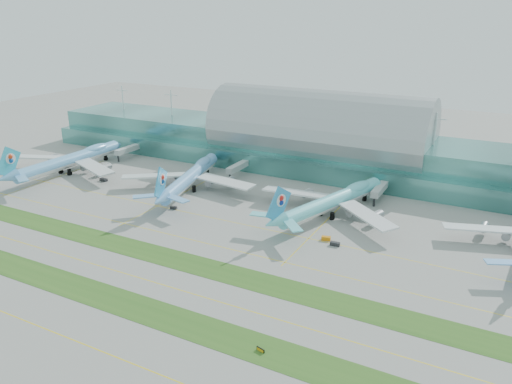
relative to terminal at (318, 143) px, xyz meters
The scene contains 18 objects.
ground 129.58m from the terminal, 90.00° to the right, with size 700.00×700.00×0.00m, color gray.
terminal is the anchor object (origin of this frame).
grass_strip_near 157.43m from the terminal, 90.00° to the right, with size 420.00×12.00×0.08m, color #2D591E.
grass_strip_far 127.58m from the terminal, 90.00° to the right, with size 420.00×12.00×0.08m, color #2D591E.
taxiline_a 177.36m from the terminal, 90.00° to the right, with size 420.00×0.35×0.01m, color yellow.
taxiline_b 143.50m from the terminal, 90.00° to the right, with size 420.00×0.35×0.01m, color yellow.
taxiline_c 111.70m from the terminal, 90.01° to the right, with size 420.00×0.35×0.01m, color yellow.
taxiline_d 89.92m from the terminal, 90.01° to the right, with size 420.00×0.35×0.01m, color yellow.
airliner_a 135.05m from the terminal, 148.77° to the right, with size 72.94×82.64×22.78m.
airliner_b 75.46m from the terminal, 124.26° to the right, with size 66.64×76.90×21.43m.
airliner_c 69.39m from the terminal, 63.34° to the right, with size 65.47×75.98×21.47m.
gse_a 152.75m from the terminal, 151.63° to the right, with size 3.58×1.81×1.78m, color #BFB30B.
gse_b 116.25m from the terminal, 140.18° to the right, with size 3.97×2.00×1.46m, color black.
gse_c 94.65m from the terminal, 118.07° to the right, with size 3.67×1.92×1.56m, color black.
gse_d 95.55m from the terminal, 110.76° to the right, with size 2.87×1.47×1.22m, color black.
gse_e 95.75m from the terminal, 66.84° to the right, with size 3.43×1.70×1.53m, color orange.
gse_f 100.27m from the terminal, 65.07° to the right, with size 3.62×1.52×1.43m, color black.
taxiway_sign_east 164.80m from the terminal, 73.91° to the right, with size 2.54×0.88×1.08m.
Camera 1 is at (94.08, -123.78, 82.49)m, focal length 35.00 mm.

